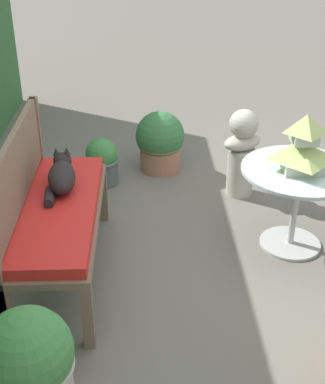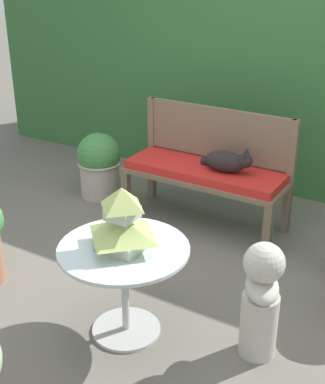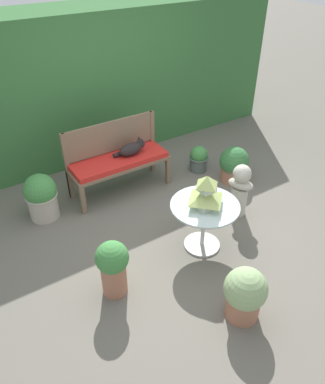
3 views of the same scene
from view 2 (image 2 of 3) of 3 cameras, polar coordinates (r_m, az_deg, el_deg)
ground at (r=3.71m, az=-0.87°, el=-9.84°), size 30.00×30.00×0.00m
foliage_hedge_back at (r=5.39m, az=13.32°, el=12.69°), size 6.40×1.05×2.12m
garden_bench at (r=4.34m, az=4.51°, el=1.76°), size 1.34×0.47×0.50m
bench_backrest at (r=4.44m, az=5.89°, el=5.54°), size 1.34×0.06×0.94m
cat at (r=4.21m, az=6.95°, el=3.27°), size 0.45×0.19×0.21m
patio_table at (r=3.07m, az=-4.11°, el=-7.86°), size 0.75×0.75×0.58m
pagoda_birdhouse at (r=2.93m, az=-4.27°, el=-3.29°), size 0.33×0.33×0.36m
garden_bust at (r=3.00m, az=10.47°, el=-11.04°), size 0.30×0.36×0.70m
potted_plant_bench_right at (r=4.93m, az=-6.78°, el=2.97°), size 0.40×0.40×0.60m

